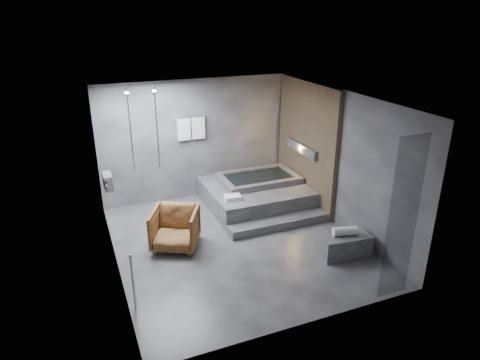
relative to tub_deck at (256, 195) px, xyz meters
name	(u,v)px	position (x,y,z in m)	size (l,w,h in m)	color
room	(251,152)	(-0.65, -1.21, 1.48)	(5.00, 5.04, 2.82)	#2E2E30
tub_deck	(256,195)	(0.00, 0.00, 0.00)	(2.20, 2.00, 0.50)	#333336
tub_step	(279,223)	(0.00, -1.18, -0.16)	(2.20, 0.36, 0.18)	#333336
concrete_bench	(344,244)	(0.62, -2.57, -0.04)	(0.91, 0.50, 0.41)	#353538
driftwood_chair	(175,228)	(-2.18, -1.13, 0.14)	(0.83, 0.85, 0.78)	#462711
rolled_towel	(345,231)	(0.61, -2.59, 0.24)	(0.16, 0.16, 0.45)	white
deck_towel	(233,197)	(-0.78, -0.54, 0.29)	(0.34, 0.25, 0.09)	white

